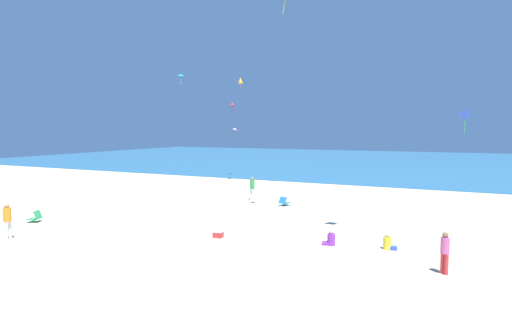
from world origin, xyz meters
The scene contains 15 objects.
ground_plane centered at (0.00, 10.00, 0.00)m, with size 120.00×120.00×0.00m, color beige.
ocean_water centered at (0.00, 54.02, 0.03)m, with size 120.00×60.00×0.05m, color teal.
beach_chair_far_right centered at (-0.21, 12.81, 0.27)m, with size 0.77×0.84×0.59m.
beach_chair_far_left centered at (-10.79, 2.99, 0.28)m, with size 0.79×0.73×0.63m.
cooler_box centered at (-0.36, 4.45, 0.15)m, with size 0.46×0.39×0.30m.
person_0 centered at (6.95, 5.79, 0.26)m, with size 0.59×0.37×0.70m.
person_1 centered at (-2.98, 13.82, 0.94)m, with size 0.38×0.38×1.63m.
person_2 centered at (8.99, 3.69, 0.85)m, with size 0.41×0.41×1.47m.
person_3 centered at (4.64, 5.38, 0.26)m, with size 0.60×0.41×0.69m.
person_4 centered at (-8.85, 0.25, 0.96)m, with size 0.36×0.36×1.67m.
kite_red centered at (-12.19, 28.27, 7.88)m, with size 0.69×0.74×1.40m.
kite_teal centered at (-10.92, 16.65, 9.54)m, with size 0.51×0.51×0.88m.
kite_orange centered at (-7.87, 21.75, 9.53)m, with size 0.71×0.74×1.08m.
kite_blue centered at (10.46, 19.00, 5.91)m, with size 0.78×0.30×1.65m.
kite_pink centered at (-10.63, 26.01, 5.05)m, with size 0.74×0.75×1.17m.
Camera 1 is at (8.47, -10.79, 4.92)m, focal length 27.23 mm.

